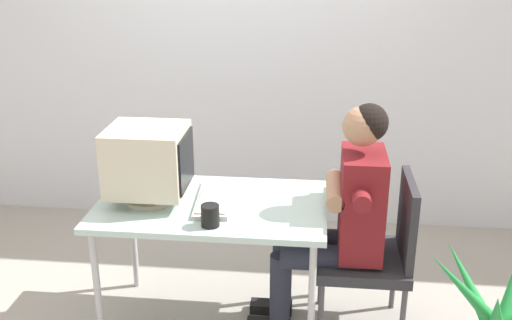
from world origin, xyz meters
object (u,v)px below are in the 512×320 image
object	(u,v)px
office_chair	(376,249)
desk_mug	(210,215)
person_seated	(341,213)
keyboard	(214,198)
crt_monitor	(148,161)
desk	(212,213)

from	to	relation	value
office_chair	desk_mug	distance (m)	0.93
desk_mug	person_seated	bearing A→B (deg)	24.25
keyboard	office_chair	world-z (taller)	office_chair
keyboard	person_seated	xyz separation A→B (m)	(0.66, 0.00, -0.05)
crt_monitor	keyboard	size ratio (longest dim) A/B	0.84
office_chair	crt_monitor	bearing A→B (deg)	-178.61
crt_monitor	keyboard	distance (m)	0.40
office_chair	person_seated	bearing A→B (deg)	-180.00
desk	crt_monitor	world-z (taller)	crt_monitor
desk_mug	crt_monitor	bearing A→B (deg)	144.92
desk	office_chair	size ratio (longest dim) A/B	1.35
keyboard	crt_monitor	bearing A→B (deg)	-175.75
keyboard	desk_mug	distance (m)	0.29
person_seated	desk_mug	distance (m)	0.70
desk_mug	desk	bearing A→B (deg)	99.15
person_seated	crt_monitor	bearing A→B (deg)	-178.34
office_chair	desk_mug	world-z (taller)	office_chair
keyboard	person_seated	distance (m)	0.67
desk	office_chair	distance (m)	0.89
office_chair	desk	bearing A→B (deg)	-178.11
office_chair	desk_mug	size ratio (longest dim) A/B	8.21
keyboard	desk	bearing A→B (deg)	-116.65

